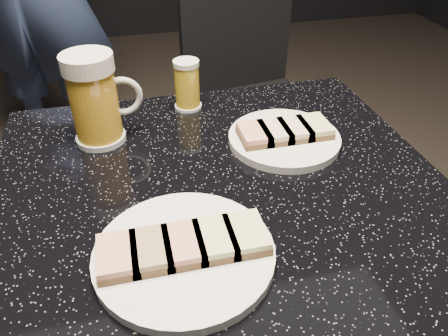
# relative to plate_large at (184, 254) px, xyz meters

# --- Properties ---
(plate_large) EXTENTS (0.23, 0.23, 0.01)m
(plate_large) POSITION_rel_plate_large_xyz_m (0.00, 0.00, 0.00)
(plate_large) COLOR white
(plate_large) RESTS_ON table
(plate_small) EXTENTS (0.20, 0.20, 0.01)m
(plate_small) POSITION_rel_plate_large_xyz_m (0.21, 0.23, 0.00)
(plate_small) COLOR white
(plate_small) RESTS_ON table
(table) EXTENTS (0.70, 0.70, 0.75)m
(table) POSITION_rel_plate_large_xyz_m (0.08, 0.11, -0.25)
(table) COLOR black
(table) RESTS_ON floor
(beer_mug) EXTENTS (0.13, 0.09, 0.16)m
(beer_mug) POSITION_rel_plate_large_xyz_m (-0.10, 0.31, 0.07)
(beer_mug) COLOR silver
(beer_mug) RESTS_ON table
(beer_tumbler) EXTENTS (0.05, 0.05, 0.10)m
(beer_tumbler) POSITION_rel_plate_large_xyz_m (0.07, 0.40, 0.04)
(beer_tumbler) COLOR silver
(beer_tumbler) RESTS_ON table
(chair) EXTENTS (0.47, 0.47, 0.87)m
(chair) POSITION_rel_plate_large_xyz_m (0.37, 0.94, -0.26)
(chair) COLOR black
(chair) RESTS_ON floor
(canapes_on_plate_large) EXTENTS (0.21, 0.07, 0.02)m
(canapes_on_plate_large) POSITION_rel_plate_large_xyz_m (-0.00, -0.00, 0.02)
(canapes_on_plate_large) COLOR #4C3521
(canapes_on_plate_large) RESTS_ON plate_large
(canapes_on_plate_small) EXTENTS (0.16, 0.07, 0.02)m
(canapes_on_plate_small) POSITION_rel_plate_large_xyz_m (0.21, 0.23, 0.02)
(canapes_on_plate_small) COLOR #4C3521
(canapes_on_plate_small) RESTS_ON plate_small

